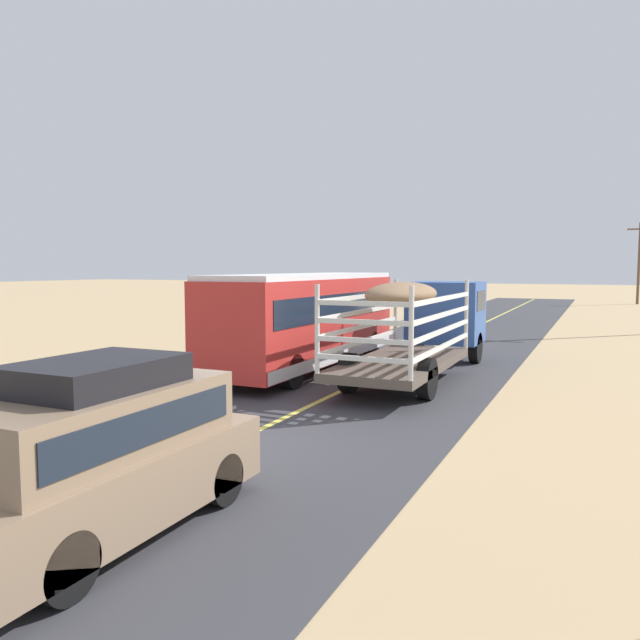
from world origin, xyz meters
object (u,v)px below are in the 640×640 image
suv_near (100,449)px  livestock_truck (431,317)px  car_far (447,304)px  power_pole_far (639,260)px  boulder_far_horizon (317,318)px  boulder_mid_field (268,306)px  bus (307,318)px

suv_near → livestock_truck: (0.60, 14.18, 0.64)m
car_far → power_pole_far: (12.10, 24.63, 2.97)m
livestock_truck → boulder_far_horizon: bearing=128.0°
suv_near → boulder_mid_field: size_ratio=3.77×
car_far → boulder_far_horizon: bearing=-137.8°
livestock_truck → bus: bus is taller
boulder_far_horizon → bus: bearing=-66.0°
car_far → power_pole_far: size_ratio=0.61×
livestock_truck → boulder_far_horizon: size_ratio=9.26×
bus → power_pole_far: (12.02, 45.42, 2.31)m
bus → power_pole_far: 47.04m
livestock_truck → car_far: livestock_truck is taller
suv_near → boulder_far_horizon: bearing=109.7°
boulder_mid_field → power_pole_far: bearing=38.4°
suv_near → power_pole_far: bearing=81.4°
suv_near → boulder_mid_field: (-18.35, 36.63, -0.80)m
livestock_truck → boulder_mid_field: 29.42m
boulder_far_horizon → car_far: bearing=42.2°
power_pole_far → boulder_far_horizon: power_pole_far is taller
car_far → livestock_truck: bearing=-78.6°
suv_near → bus: (-3.23, 12.68, 0.60)m
bus → boulder_far_horizon: 16.33m
suv_near → livestock_truck: 14.20m
livestock_truck → car_far: 19.70m
suv_near → boulder_mid_field: suv_near is taller
car_far → boulder_mid_field: size_ratio=3.77×
livestock_truck → power_pole_far: power_pole_far is taller
bus → boulder_mid_field: bearing=122.3°
suv_near → bus: bus is taller
power_pole_far → boulder_far_horizon: (-18.63, -30.56, -3.69)m
boulder_mid_field → boulder_far_horizon: size_ratio=1.17×
livestock_truck → suv_near: bearing=-92.4°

